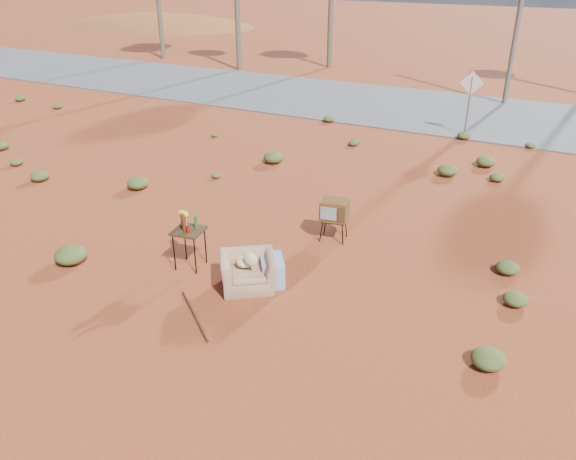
% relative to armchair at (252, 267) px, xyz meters
% --- Properties ---
extents(ground, '(140.00, 140.00, 0.00)m').
position_rel_armchair_xyz_m(ground, '(-0.02, -0.20, -0.41)').
color(ground, brown).
rests_on(ground, ground).
extents(highway, '(140.00, 7.00, 0.04)m').
position_rel_armchair_xyz_m(highway, '(-0.02, 14.80, -0.39)').
color(highway, '#565659').
rests_on(highway, ground).
extents(dirt_mound, '(26.00, 18.00, 2.00)m').
position_rel_armchair_xyz_m(dirt_mound, '(-30.02, 33.80, -0.41)').
color(dirt_mound, brown).
rests_on(dirt_mound, ground).
extents(armchair, '(1.28, 1.28, 0.87)m').
position_rel_armchair_xyz_m(armchair, '(0.00, 0.00, 0.00)').
color(armchair, '#997153').
rests_on(armchair, ground).
extents(tv_unit, '(0.65, 0.56, 0.93)m').
position_rel_armchair_xyz_m(tv_unit, '(0.58, 2.48, 0.28)').
color(tv_unit, black).
rests_on(tv_unit, ground).
extents(side_table, '(0.65, 0.65, 1.13)m').
position_rel_armchair_xyz_m(side_table, '(-1.51, 0.09, 0.43)').
color(side_table, '#3C2715').
rests_on(side_table, ground).
extents(rusty_bar, '(1.28, 1.04, 0.04)m').
position_rel_armchair_xyz_m(rusty_bar, '(-0.38, -1.33, -0.39)').
color(rusty_bar, '#491D13').
rests_on(rusty_bar, ground).
extents(road_sign, '(0.78, 0.06, 2.19)m').
position_rel_armchair_xyz_m(road_sign, '(1.48, 11.80, 1.09)').
color(road_sign, brown).
rests_on(road_sign, ground).
extents(scrub_patch, '(17.49, 8.07, 0.33)m').
position_rel_armchair_xyz_m(scrub_patch, '(-0.85, 4.21, -0.27)').
color(scrub_patch, '#434D21').
rests_on(scrub_patch, ground).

